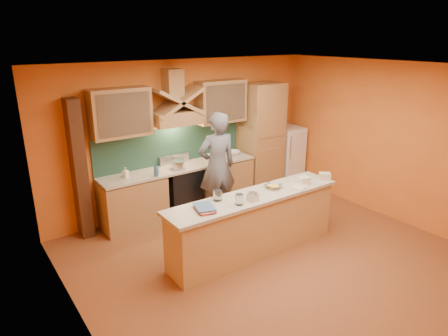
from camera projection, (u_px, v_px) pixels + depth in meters
floor at (271, 257)px, 6.05m from camera, size 5.50×5.00×0.01m
ceiling at (279, 68)px, 5.16m from camera, size 5.50×5.00×0.01m
wall_back at (185, 135)px, 7.54m from camera, size 5.50×0.02×2.80m
wall_left at (75, 220)px, 4.09m from camera, size 0.02×5.00×2.80m
wall_right at (389, 141)px, 7.11m from camera, size 0.02×5.00×2.80m
base_cabinet_left at (133, 203)px, 6.93m from camera, size 1.10×0.60×0.86m
base_cabinet_right at (222, 181)px, 7.97m from camera, size 1.10×0.60×0.86m
counter_top at (180, 167)px, 7.30m from camera, size 3.00×0.62×0.04m
stove at (181, 190)px, 7.44m from camera, size 0.60×0.58×0.90m
backsplash at (172, 146)px, 7.41m from camera, size 3.00×0.03×0.70m
range_hood at (177, 117)px, 7.05m from camera, size 0.92×0.50×0.24m
hood_chimney at (173, 84)px, 6.94m from camera, size 0.30×0.30×0.50m
upper_cabinet_left at (120, 113)px, 6.50m from camera, size 1.00×0.35×0.80m
upper_cabinet_right at (221, 101)px, 7.60m from camera, size 1.00×0.35×0.80m
pantry_column at (262, 139)px, 8.29m from camera, size 0.80×0.60×2.30m
fridge at (287, 156)px, 8.86m from camera, size 0.58×0.60×1.30m
trim_column_left at (79, 170)px, 6.38m from camera, size 0.20×0.30×2.30m
island_body at (254, 226)px, 6.08m from camera, size 2.80×0.55×0.88m
island_top at (255, 197)px, 5.93m from camera, size 2.90×0.62×0.05m
person at (217, 166)px, 7.10m from camera, size 0.77×0.57×1.96m
pot_large at (178, 166)px, 7.15m from camera, size 0.25×0.25×0.14m
pot_small at (178, 161)px, 7.42m from camera, size 0.24×0.24×0.14m
soap_bottle_a at (125, 172)px, 6.71m from camera, size 0.11×0.11×0.18m
soap_bottle_b at (156, 170)px, 6.76m from camera, size 0.12×0.12×0.23m
bowl_back at (234, 152)px, 8.02m from camera, size 0.32×0.32×0.07m
dish_rack at (213, 158)px, 7.63m from camera, size 0.36×0.31×0.11m
book_lower at (197, 212)px, 5.34m from camera, size 0.28×0.34×0.03m
book_upper at (196, 208)px, 5.39m from camera, size 0.34×0.40×0.03m
jar_large at (217, 195)px, 5.71m from camera, size 0.14×0.14×0.15m
jar_small at (239, 199)px, 5.57m from camera, size 0.12×0.12×0.15m
kitchen_scale at (253, 197)px, 5.71m from camera, size 0.15×0.15×0.11m
mixing_bowl at (273, 186)px, 6.19m from camera, size 0.31×0.31×0.06m
cloth at (299, 187)px, 6.22m from camera, size 0.32×0.27×0.02m
grocery_bag_a at (304, 180)px, 6.35m from camera, size 0.20×0.17×0.12m
grocery_bag_b at (325, 176)px, 6.56m from camera, size 0.22×0.21×0.11m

